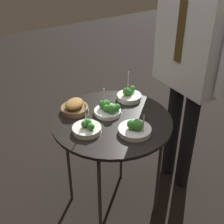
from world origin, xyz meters
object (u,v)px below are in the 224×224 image
at_px(bowl_roast_far_rim, 75,107).
at_px(bowl_broccoli_back_left, 87,128).
at_px(serving_cart, 112,127).
at_px(bowl_broccoli_front_left, 129,95).
at_px(bowl_broccoli_mid_left, 135,128).
at_px(bowl_broccoli_mid_right, 108,109).
at_px(waiter_figure, 192,53).

bearing_deg(bowl_roast_far_rim, bowl_broccoli_back_left, -8.59).
height_order(serving_cart, bowl_broccoli_back_left, bowl_broccoli_back_left).
xyz_separation_m(bowl_broccoli_front_left, bowl_roast_far_rim, (-0.05, -0.35, 0.01)).
height_order(serving_cart, bowl_roast_far_rim, bowl_roast_far_rim).
distance_m(bowl_broccoli_front_left, bowl_roast_far_rim, 0.36).
relative_size(bowl_broccoli_front_left, bowl_broccoli_mid_left, 0.94).
distance_m(bowl_broccoli_front_left, bowl_broccoli_mid_left, 0.36).
bearing_deg(bowl_broccoli_mid_right, bowl_roast_far_rim, -128.45).
xyz_separation_m(bowl_broccoli_mid_right, bowl_broccoli_back_left, (0.10, -0.19, -0.01)).
bearing_deg(waiter_figure, bowl_roast_far_rim, -105.40).
relative_size(bowl_broccoli_mid_right, waiter_figure, 0.10).
relative_size(bowl_broccoli_mid_left, waiter_figure, 0.11).
relative_size(bowl_broccoli_front_left, bowl_roast_far_rim, 1.01).
relative_size(bowl_broccoli_mid_right, bowl_broccoli_front_left, 0.95).
xyz_separation_m(serving_cart, bowl_broccoli_mid_right, (-0.07, 0.01, 0.08)).
bearing_deg(bowl_broccoli_mid_left, serving_cart, -167.70).
bearing_deg(bowl_broccoli_mid_left, bowl_broccoli_back_left, -123.93).
bearing_deg(bowl_broccoli_front_left, bowl_broccoli_back_left, -66.00).
distance_m(bowl_broccoli_mid_right, bowl_broccoli_back_left, 0.21).
bearing_deg(bowl_broccoli_back_left, serving_cart, 99.42).
height_order(bowl_broccoli_back_left, bowl_roast_far_rim, bowl_broccoli_back_left).
bearing_deg(bowl_broccoli_back_left, waiter_figure, 92.07).
relative_size(serving_cart, bowl_broccoli_back_left, 4.62).
xyz_separation_m(serving_cart, bowl_roast_far_rim, (-0.19, -0.14, 0.08)).
relative_size(bowl_broccoli_mid_left, bowl_roast_far_rim, 1.07).
bearing_deg(bowl_broccoli_mid_right, serving_cart, -11.75).
xyz_separation_m(bowl_broccoli_mid_left, bowl_broccoli_back_left, (-0.14, -0.21, -0.00)).
bearing_deg(bowl_roast_far_rim, serving_cart, 36.59).
height_order(bowl_broccoli_mid_right, bowl_broccoli_mid_left, bowl_broccoli_mid_right).
distance_m(serving_cart, bowl_broccoli_back_left, 0.19).
xyz_separation_m(bowl_broccoli_back_left, waiter_figure, (-0.03, 0.73, 0.26)).
height_order(bowl_broccoli_front_left, waiter_figure, waiter_figure).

